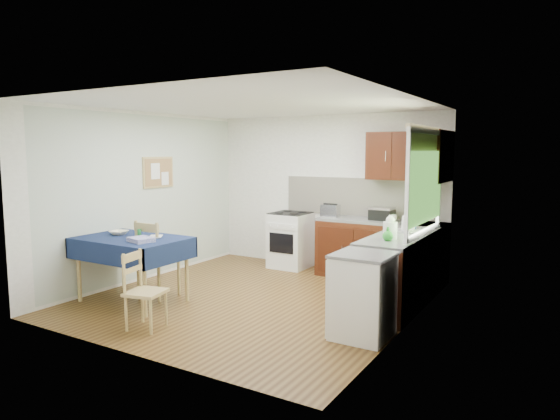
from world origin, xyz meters
The scene contains 33 objects.
floor centered at (0.00, 0.00, 0.00)m, with size 4.20×4.20×0.00m, color #452B12.
ceiling centered at (0.00, 0.00, 2.50)m, with size 4.00×4.20×0.02m, color white.
wall_back centered at (0.00, 2.10, 1.25)m, with size 4.00×0.02×2.50m, color silver.
wall_front centered at (0.00, -2.10, 1.25)m, with size 4.00×0.02×2.50m, color silver.
wall_left centered at (-2.00, 0.00, 1.25)m, with size 0.02×4.20×2.50m, color silver.
wall_right centered at (2.00, 0.00, 1.25)m, with size 0.02×4.20×2.50m, color silver.
base_cabinets centered at (1.36, 1.26, 0.43)m, with size 1.90×2.30×0.86m.
worktop_back centered at (1.05, 1.80, 0.88)m, with size 1.90×0.60×0.04m, color slate.
worktop_right centered at (1.70, 0.65, 0.88)m, with size 0.60×1.70×0.04m, color slate.
worktop_corner centered at (1.70, 1.80, 0.88)m, with size 0.60×0.60×0.04m, color slate.
splashback centered at (0.65, 2.08, 1.20)m, with size 2.70×0.02×0.60m, color #F2E5CD.
upper_cabinets centered at (1.52, 1.80, 1.85)m, with size 1.20×0.85×0.70m.
stove centered at (-0.50, 1.80, 0.46)m, with size 0.60×0.61×0.92m.
window centered at (1.97, 0.70, 1.65)m, with size 0.04×1.48×1.26m.
fridge centered at (1.70, -0.55, 0.44)m, with size 0.58×0.60×0.89m.
corkboard centered at (-1.97, 0.30, 1.60)m, with size 0.04×0.62×0.47m.
dining_table centered at (-1.29, -0.89, 0.73)m, with size 1.37×0.93×0.83m.
chair_far centered at (-1.16, -0.62, 0.54)m, with size 0.46×0.46×1.03m.
chair_near centered at (-0.45, -1.53, 0.45)m, with size 0.45×0.45×0.85m.
toaster centered at (0.24, 1.76, 1.00)m, with size 0.28×0.17×0.21m.
sandwich_press centered at (1.05, 1.83, 0.99)m, with size 0.33×0.29×0.19m.
sauce_bottle centered at (1.47, 1.72, 1.01)m, with size 0.05×0.05×0.23m, color red.
yellow_packet centered at (1.15, 1.97, 0.97)m, with size 0.11×0.07×0.15m, color gold.
dish_rack centered at (1.74, 0.93, 0.92)m, with size 0.39×0.29×0.18m.
kettle centered at (1.69, 0.31, 1.02)m, with size 0.16×0.16×0.27m.
cup centered at (1.25, 1.73, 0.95)m, with size 0.13×0.13×0.10m, color white.
soap_bottle_a centered at (1.68, 0.92, 1.04)m, with size 0.11×0.11×0.28m, color white.
soap_bottle_b centered at (1.69, 1.17, 0.98)m, with size 0.08×0.08×0.17m, color #1B459D.
soap_bottle_c centered at (1.70, 0.19, 0.98)m, with size 0.12×0.12×0.16m, color green.
plate_bowl centered at (-1.59, -0.83, 0.86)m, with size 0.22×0.22×0.05m, color #F5EDC9.
book centered at (-1.10, -0.76, 0.84)m, with size 0.16×0.21×0.02m, color white.
spice_jar centered at (-1.24, -0.81, 0.88)m, with size 0.05×0.05×0.10m, color #258938.
tea_towel centered at (-0.97, -1.04, 0.86)m, with size 0.30×0.23×0.05m, color navy.
Camera 1 is at (3.54, -5.28, 1.93)m, focal length 32.00 mm.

